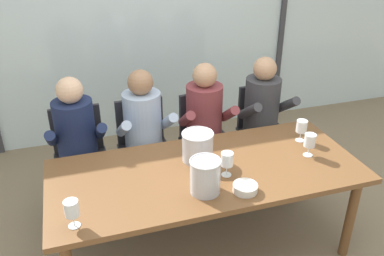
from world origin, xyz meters
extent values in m
plane|color=#847056|center=(0.00, 1.00, 0.00)|extent=(14.00, 14.00, 0.00)
cube|color=silver|center=(0.00, 2.08, 1.30)|extent=(7.38, 0.03, 2.60)
cube|color=#38383D|center=(1.66, 2.06, 1.30)|extent=(0.06, 0.06, 2.60)
cube|color=#477A38|center=(0.00, 5.99, 0.80)|extent=(13.38, 2.40, 1.60)
cube|color=brown|center=(0.00, 0.00, 0.72)|extent=(2.18, 0.93, 0.04)
cylinder|color=brown|center=(0.99, -0.37, 0.35)|extent=(0.07, 0.07, 0.70)
cylinder|color=brown|center=(-0.99, 0.37, 0.35)|extent=(0.07, 0.07, 0.70)
cylinder|color=brown|center=(0.99, 0.37, 0.35)|extent=(0.07, 0.07, 0.70)
cube|color=#232328|center=(-0.83, 0.78, 0.47)|extent=(0.44, 0.44, 0.03)
cube|color=#232328|center=(-0.83, 0.98, 0.69)|extent=(0.42, 0.04, 0.42)
cylinder|color=#232328|center=(-1.02, 0.59, 0.23)|extent=(0.04, 0.04, 0.45)
cylinder|color=#232328|center=(-0.64, 0.59, 0.23)|extent=(0.04, 0.04, 0.45)
cylinder|color=#232328|center=(-1.02, 0.97, 0.23)|extent=(0.04, 0.04, 0.45)
cylinder|color=#232328|center=(-0.64, 0.97, 0.23)|extent=(0.04, 0.04, 0.45)
cube|color=#232328|center=(-0.28, 0.78, 0.47)|extent=(0.45, 0.45, 0.03)
cube|color=#232328|center=(-0.29, 0.98, 0.69)|extent=(0.42, 0.05, 0.42)
cylinder|color=#232328|center=(-0.47, 0.59, 0.23)|extent=(0.04, 0.04, 0.45)
cylinder|color=#232328|center=(-0.09, 0.60, 0.23)|extent=(0.04, 0.04, 0.45)
cylinder|color=#232328|center=(-0.48, 0.97, 0.23)|extent=(0.04, 0.04, 0.45)
cylinder|color=#232328|center=(-0.10, 0.98, 0.23)|extent=(0.04, 0.04, 0.45)
cube|color=#232328|center=(0.30, 0.77, 0.47)|extent=(0.49, 0.49, 0.03)
cube|color=#232328|center=(0.28, 0.97, 0.69)|extent=(0.42, 0.09, 0.42)
cylinder|color=#232328|center=(0.14, 0.56, 0.23)|extent=(0.04, 0.04, 0.45)
cylinder|color=#232328|center=(0.52, 0.60, 0.23)|extent=(0.04, 0.04, 0.45)
cylinder|color=#232328|center=(0.09, 0.93, 0.23)|extent=(0.04, 0.04, 0.45)
cylinder|color=#232328|center=(0.47, 0.98, 0.23)|extent=(0.04, 0.04, 0.45)
cube|color=#232328|center=(0.87, 0.76, 0.47)|extent=(0.44, 0.44, 0.03)
cube|color=#232328|center=(0.87, 0.96, 0.69)|extent=(0.42, 0.04, 0.42)
cylinder|color=#232328|center=(0.68, 0.57, 0.23)|extent=(0.04, 0.04, 0.45)
cylinder|color=#232328|center=(1.06, 0.57, 0.23)|extent=(0.04, 0.04, 0.45)
cylinder|color=#232328|center=(0.68, 0.95, 0.23)|extent=(0.04, 0.04, 0.45)
cylinder|color=#232328|center=(1.06, 0.95, 0.23)|extent=(0.04, 0.04, 0.45)
cylinder|color=#192347|center=(-0.84, 0.82, 0.76)|extent=(0.33, 0.33, 0.52)
sphere|color=#DBAD89|center=(-0.84, 0.82, 1.11)|extent=(0.21, 0.21, 0.21)
cube|color=#47423D|center=(-0.93, 0.61, 0.50)|extent=(0.14, 0.40, 0.13)
cube|color=#47423D|center=(-0.75, 0.62, 0.50)|extent=(0.14, 0.40, 0.13)
cylinder|color=#47423D|center=(-0.92, 0.41, 0.24)|extent=(0.10, 0.10, 0.48)
cylinder|color=#47423D|center=(-0.74, 0.42, 0.24)|extent=(0.10, 0.10, 0.48)
cylinder|color=#192347|center=(-1.03, 0.69, 0.79)|extent=(0.09, 0.33, 0.26)
cylinder|color=#192347|center=(-0.65, 0.70, 0.79)|extent=(0.09, 0.33, 0.26)
cylinder|color=#9EB2D1|center=(-0.29, 0.82, 0.76)|extent=(0.34, 0.34, 0.52)
sphere|color=#936B4C|center=(-0.29, 0.82, 1.11)|extent=(0.21, 0.21, 0.21)
cube|color=#47423D|center=(-0.37, 0.61, 0.50)|extent=(0.16, 0.41, 0.13)
cube|color=#47423D|center=(-0.19, 0.62, 0.50)|extent=(0.16, 0.41, 0.13)
cylinder|color=#47423D|center=(-0.35, 0.41, 0.24)|extent=(0.10, 0.10, 0.48)
cylinder|color=#47423D|center=(-0.17, 0.42, 0.24)|extent=(0.10, 0.10, 0.48)
cylinder|color=#9EB2D1|center=(-0.47, 0.68, 0.79)|extent=(0.10, 0.33, 0.26)
cylinder|color=#9EB2D1|center=(-0.09, 0.71, 0.79)|extent=(0.10, 0.33, 0.26)
cylinder|color=brown|center=(0.26, 0.82, 0.76)|extent=(0.33, 0.33, 0.52)
sphere|color=tan|center=(0.26, 0.82, 1.11)|extent=(0.21, 0.21, 0.21)
cube|color=#47423D|center=(0.16, 0.62, 0.50)|extent=(0.15, 0.41, 0.13)
cube|color=#47423D|center=(0.34, 0.61, 0.50)|extent=(0.15, 0.41, 0.13)
cylinder|color=#47423D|center=(0.15, 0.42, 0.24)|extent=(0.10, 0.10, 0.48)
cylinder|color=#47423D|center=(0.33, 0.41, 0.24)|extent=(0.10, 0.10, 0.48)
cylinder|color=brown|center=(0.06, 0.71, 0.79)|extent=(0.09, 0.33, 0.26)
cylinder|color=brown|center=(0.44, 0.69, 0.79)|extent=(0.09, 0.33, 0.26)
cylinder|color=#38383D|center=(0.82, 0.82, 0.76)|extent=(0.34, 0.34, 0.52)
sphere|color=tan|center=(0.82, 0.82, 1.11)|extent=(0.21, 0.21, 0.21)
cube|color=#47423D|center=(0.74, 0.61, 0.50)|extent=(0.15, 0.41, 0.13)
cube|color=#47423D|center=(0.92, 0.62, 0.50)|extent=(0.15, 0.41, 0.13)
cylinder|color=#47423D|center=(0.75, 0.41, 0.24)|extent=(0.10, 0.10, 0.48)
cylinder|color=#47423D|center=(0.93, 0.42, 0.24)|extent=(0.10, 0.10, 0.48)
cylinder|color=#38383D|center=(0.64, 0.69, 0.79)|extent=(0.10, 0.33, 0.26)
cylinder|color=#38383D|center=(1.02, 0.71, 0.79)|extent=(0.10, 0.33, 0.26)
cylinder|color=#B7B7BC|center=(-0.10, -0.24, 0.85)|extent=(0.19, 0.19, 0.23)
torus|color=silver|center=(-0.10, -0.24, 0.96)|extent=(0.20, 0.20, 0.01)
cylinder|color=#B7B7BC|center=(-0.02, 0.14, 0.84)|extent=(0.22, 0.22, 0.21)
torus|color=silver|center=(-0.02, 0.14, 0.95)|extent=(0.23, 0.23, 0.01)
cylinder|color=silver|center=(0.15, -0.31, 0.76)|extent=(0.16, 0.16, 0.05)
cylinder|color=silver|center=(0.10, -0.11, 0.74)|extent=(0.07, 0.07, 0.00)
cylinder|color=silver|center=(0.10, -0.11, 0.78)|extent=(0.01, 0.01, 0.07)
cylinder|color=silver|center=(0.10, -0.11, 0.86)|extent=(0.08, 0.08, 0.09)
cylinder|color=#E0D184|center=(0.10, -0.11, 0.84)|extent=(0.07, 0.07, 0.04)
cylinder|color=silver|center=(0.77, -0.05, 0.74)|extent=(0.07, 0.07, 0.00)
cylinder|color=silver|center=(0.77, -0.05, 0.78)|extent=(0.01, 0.01, 0.07)
cylinder|color=silver|center=(0.77, -0.05, 0.86)|extent=(0.08, 0.08, 0.09)
cylinder|color=#560C1E|center=(0.77, -0.05, 0.84)|extent=(0.07, 0.07, 0.04)
cylinder|color=silver|center=(0.83, 0.17, 0.74)|extent=(0.07, 0.07, 0.00)
cylinder|color=silver|center=(0.83, 0.17, 0.78)|extent=(0.01, 0.01, 0.07)
cylinder|color=silver|center=(0.83, 0.17, 0.86)|extent=(0.08, 0.08, 0.09)
cylinder|color=silver|center=(-0.92, -0.33, 0.74)|extent=(0.07, 0.07, 0.00)
cylinder|color=silver|center=(-0.92, -0.33, 0.78)|extent=(0.01, 0.01, 0.07)
cylinder|color=silver|center=(-0.92, -0.33, 0.86)|extent=(0.08, 0.08, 0.09)
camera|label=1|loc=(-0.81, -2.23, 2.30)|focal=37.93mm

